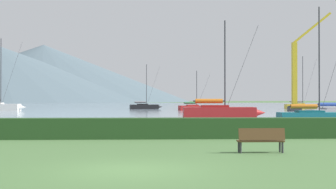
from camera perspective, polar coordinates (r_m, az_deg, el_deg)
The scene contains 11 objects.
ground_plane at distance 13.98m, azimuth -4.53°, elevation -9.00°, with size 1000.00×1000.00×0.00m, color #517A42.
harbor_water at distance 150.84m, azimuth -2.87°, elevation -1.34°, with size 320.00×246.00×0.00m, color #8499A8.
hedge_line at distance 24.87m, azimuth -3.71°, elevation -4.06°, with size 80.00×1.20×1.07m, color #284C23.
sailboat_slip_1 at distance 87.45m, azimuth 3.21°, elevation -1.55°, with size 6.65×2.88×7.27m.
sailboat_slip_3 at distance 42.28m, azimuth 17.13°, elevation -2.53°, with size 6.85×2.13×9.91m.
sailboat_slip_4 at distance 99.24m, azimuth -2.83°, elevation -1.42°, with size 6.93×2.79×9.33m.
sailboat_slip_9 at distance 51.13m, azimuth 6.24°, elevation -2.04°, with size 8.86×2.84×10.48m.
sailboat_slip_10 at distance 105.00m, azimuth 15.60°, elevation -1.32°, with size 7.34×2.38×11.19m.
park_bench_near_path at distance 18.57m, azimuth 11.07°, elevation -5.24°, with size 1.78×0.51×0.95m.
dock_crane at distance 85.15m, azimuth 15.08°, elevation 1.73°, with size 7.49×2.00×17.16m.
distant_hill_central_peak at distance 380.79m, azimuth -14.67°, elevation 2.47°, with size 227.33×227.33×44.22m, color slate.
Camera 1 is at (0.44, -13.82, 2.05)m, focal length 50.95 mm.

